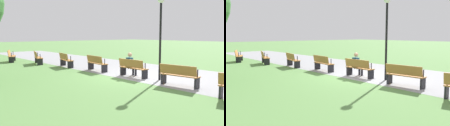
# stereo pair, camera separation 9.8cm
# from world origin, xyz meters

# --- Properties ---
(ground_plane) EXTENTS (120.00, 120.00, 0.00)m
(ground_plane) POSITION_xyz_m (0.00, 0.00, 0.00)
(ground_plane) COLOR #5B8C47
(path_paving) EXTENTS (42.59, 5.59, 0.01)m
(path_paving) POSITION_xyz_m (0.00, 1.99, 0.00)
(path_paving) COLOR #939399
(path_paving) RESTS_ON ground
(bench_1) EXTENTS (1.67, 1.08, 0.89)m
(bench_1) POSITION_xyz_m (-10.84, -2.31, 0.47)
(bench_1) COLOR #B27538
(bench_1) RESTS_ON ground
(bench_2) EXTENTS (1.68, 0.94, 0.89)m
(bench_2) POSITION_xyz_m (-8.23, -1.34, 0.47)
(bench_2) COLOR #B27538
(bench_2) RESTS_ON ground
(bench_3) EXTENTS (1.68, 0.79, 0.89)m
(bench_3) POSITION_xyz_m (-5.54, -0.63, 0.47)
(bench_3) COLOR #B27538
(bench_3) RESTS_ON ground
(bench_4) EXTENTS (1.66, 0.64, 0.89)m
(bench_4) POSITION_xyz_m (-2.78, -0.21, 0.47)
(bench_4) COLOR #B27538
(bench_4) RESTS_ON ground
(bench_5) EXTENTS (1.62, 0.47, 0.89)m
(bench_5) POSITION_xyz_m (-0.00, -0.07, 0.47)
(bench_5) COLOR #B27538
(bench_5) RESTS_ON ground
(bench_6) EXTENTS (1.66, 0.64, 0.89)m
(bench_6) POSITION_xyz_m (2.78, -0.21, 0.47)
(bench_6) COLOR #B27538
(bench_6) RESTS_ON ground
(person_seated) EXTENTS (0.32, 0.52, 1.20)m
(person_seated) POSITION_xyz_m (-0.26, 0.07, 0.64)
(person_seated) COLOR navy
(person_seated) RESTS_ON ground
(lamp_post) EXTENTS (0.32, 0.32, 3.81)m
(lamp_post) POSITION_xyz_m (1.39, 0.30, 2.67)
(lamp_post) COLOR black
(lamp_post) RESTS_ON ground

